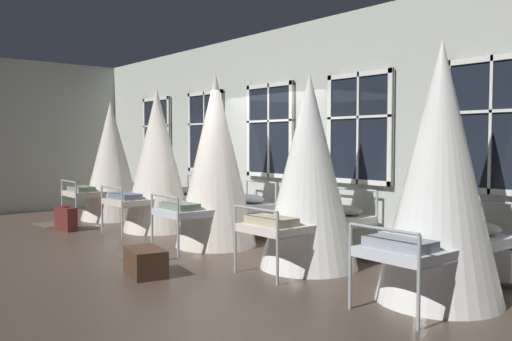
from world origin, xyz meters
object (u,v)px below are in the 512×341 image
object	(u,v)px
cot_third	(216,162)
cot_fourth	(309,173)
suitcase_dark	(66,219)
cot_second	(158,161)
cot_fifth	(440,174)
travel_trunk	(146,262)
cot_first	(111,162)

from	to	relation	value
cot_third	cot_fourth	xyz separation A→B (m)	(2.02, 0.08, -0.09)
suitcase_dark	cot_second	bearing A→B (deg)	46.14
cot_fifth	travel_trunk	xyz separation A→B (m)	(-2.93, -1.87, -1.17)
cot_fifth	suitcase_dark	size ratio (longest dim) A/B	4.78
travel_trunk	cot_fifth	bearing A→B (deg)	32.53
cot_second	cot_third	bearing A→B (deg)	-91.50
cot_fifth	cot_third	bearing A→B (deg)	91.76
cot_fourth	travel_trunk	size ratio (longest dim) A/B	4.04
cot_second	suitcase_dark	world-z (taller)	cot_second
suitcase_dark	travel_trunk	distance (m)	4.07
cot_second	cot_first	bearing A→B (deg)	90.02
cot_second	cot_fifth	bearing A→B (deg)	-90.59
cot_fifth	suitcase_dark	distance (m)	7.20
cot_second	cot_fourth	size ratio (longest dim) A/B	1.04
cot_third	travel_trunk	bearing A→B (deg)	-149.49
cot_third	cot_first	bearing A→B (deg)	91.13
cot_first	cot_third	size ratio (longest dim) A/B	0.92
cot_third	cot_fourth	size ratio (longest dim) A/B	1.07
cot_fifth	cot_fourth	bearing A→B (deg)	90.09
suitcase_dark	travel_trunk	bearing A→B (deg)	-12.26
cot_fifth	suitcase_dark	world-z (taller)	cot_fifth
cot_third	travel_trunk	distance (m)	2.41
cot_first	cot_second	world-z (taller)	cot_second
cot_first	cot_second	xyz separation A→B (m)	(1.96, 0.03, 0.07)
cot_fourth	suitcase_dark	world-z (taller)	cot_fourth
cot_fourth	suitcase_dark	size ratio (longest dim) A/B	4.49
cot_second	cot_third	xyz separation A→B (m)	(1.92, -0.02, 0.04)
cot_fifth	cot_first	bearing A→B (deg)	91.47
cot_first	travel_trunk	bearing A→B (deg)	-109.84
cot_fifth	travel_trunk	world-z (taller)	cot_fifth
cot_fourth	cot_fifth	world-z (taller)	cot_fifth
cot_fourth	travel_trunk	world-z (taller)	cot_fourth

